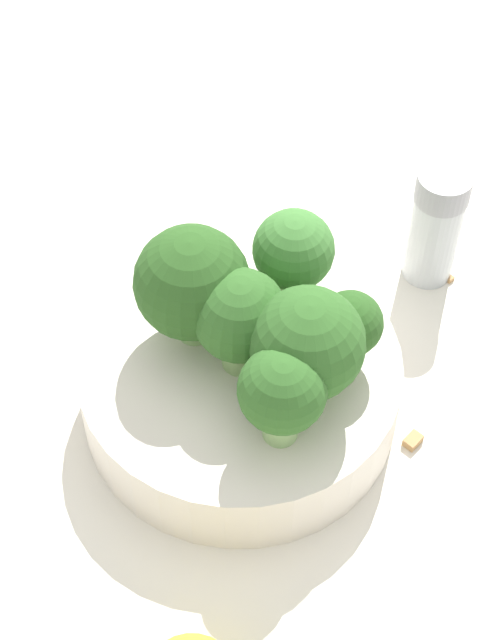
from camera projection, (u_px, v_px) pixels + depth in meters
name	position (u px, v px, depth m)	size (l,w,h in m)	color
ground_plane	(240.00, 408.00, 0.56)	(3.00, 3.00, 0.00)	silver
bowl	(240.00, 386.00, 0.55)	(0.16, 0.16, 0.04)	silver
broccoli_floret_0	(293.00, 253.00, 0.53)	(0.04, 0.04, 0.06)	#7A9E5B
broccoli_floret_1	(350.00, 327.00, 0.51)	(0.03, 0.03, 0.04)	#84AD66
broccoli_floret_2	(282.00, 393.00, 0.48)	(0.04, 0.04, 0.06)	#8EB770
broccoli_floret_3	(307.00, 345.00, 0.49)	(0.05, 0.05, 0.07)	#7A9E5B
broccoli_floret_4	(242.00, 319.00, 0.50)	(0.05, 0.05, 0.06)	#7A9E5B
broccoli_floret_5	(193.00, 283.00, 0.51)	(0.06, 0.06, 0.07)	#84AD66
pepper_shaker	(436.00, 225.00, 0.59)	(0.03, 0.03, 0.08)	#B2B7BC
almond_crumb_0	(265.00, 245.00, 0.63)	(0.01, 0.01, 0.01)	#AD7F4C
almond_crumb_1	(193.00, 265.00, 0.62)	(0.01, 0.00, 0.01)	tan
almond_crumb_3	(449.00, 276.00, 0.62)	(0.01, 0.00, 0.01)	#AD7F4C
almond_crumb_4	(413.00, 438.00, 0.55)	(0.01, 0.01, 0.01)	#AD7F4C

